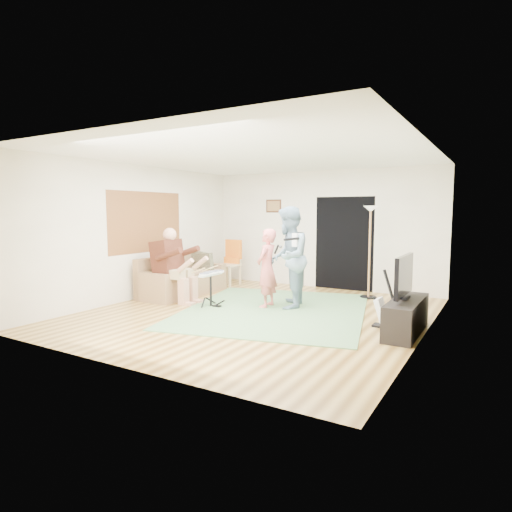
{
  "coord_description": "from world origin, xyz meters",
  "views": [
    {
      "loc": [
        3.69,
        -6.3,
        1.78
      ],
      "look_at": [
        -0.17,
        0.3,
        0.97
      ],
      "focal_mm": 30.0,
      "sensor_mm": 36.0,
      "label": 1
    }
  ],
  "objects_px": {
    "guitarist": "(288,258)",
    "dining_chair": "(229,269)",
    "sofa": "(180,281)",
    "guitar_spare": "(382,310)",
    "singer": "(267,268)",
    "television": "(404,275)",
    "drum_kit": "(211,291)",
    "torchiere_lamp": "(370,235)",
    "tv_cabinet": "(406,317)"
  },
  "relations": [
    {
      "from": "guitarist",
      "to": "dining_chair",
      "type": "distance_m",
      "value": 2.76
    },
    {
      "from": "guitarist",
      "to": "dining_chair",
      "type": "xyz_separation_m",
      "value": [
        -2.28,
        1.46,
        -0.54
      ]
    },
    {
      "from": "singer",
      "to": "tv_cabinet",
      "type": "relative_size",
      "value": 1.04
    },
    {
      "from": "guitar_spare",
      "to": "singer",
      "type": "bearing_deg",
      "value": 172.28
    },
    {
      "from": "sofa",
      "to": "torchiere_lamp",
      "type": "bearing_deg",
      "value": 24.63
    },
    {
      "from": "guitar_spare",
      "to": "dining_chair",
      "type": "bearing_deg",
      "value": 155.0
    },
    {
      "from": "torchiere_lamp",
      "to": "guitarist",
      "type": "bearing_deg",
      "value": -122.21
    },
    {
      "from": "guitarist",
      "to": "television",
      "type": "xyz_separation_m",
      "value": [
        2.17,
        -0.65,
        -0.08
      ]
    },
    {
      "from": "singer",
      "to": "television",
      "type": "height_order",
      "value": "singer"
    },
    {
      "from": "guitar_spare",
      "to": "television",
      "type": "bearing_deg",
      "value": -28.33
    },
    {
      "from": "guitar_spare",
      "to": "sofa",
      "type": "bearing_deg",
      "value": 174.12
    },
    {
      "from": "drum_kit",
      "to": "guitar_spare",
      "type": "height_order",
      "value": "guitar_spare"
    },
    {
      "from": "drum_kit",
      "to": "dining_chair",
      "type": "xyz_separation_m",
      "value": [
        -1.0,
        2.11,
        0.1
      ]
    },
    {
      "from": "guitarist",
      "to": "torchiere_lamp",
      "type": "xyz_separation_m",
      "value": [
        1.03,
        1.64,
        0.36
      ]
    },
    {
      "from": "guitarist",
      "to": "torchiere_lamp",
      "type": "relative_size",
      "value": 0.99
    },
    {
      "from": "singer",
      "to": "guitar_spare",
      "type": "height_order",
      "value": "singer"
    },
    {
      "from": "guitar_spare",
      "to": "dining_chair",
      "type": "relative_size",
      "value": 0.82
    },
    {
      "from": "singer",
      "to": "tv_cabinet",
      "type": "xyz_separation_m",
      "value": [
        2.58,
        -0.48,
        -0.48
      ]
    },
    {
      "from": "sofa",
      "to": "drum_kit",
      "type": "distance_m",
      "value": 1.45
    },
    {
      "from": "drum_kit",
      "to": "guitar_spare",
      "type": "bearing_deg",
      "value": 3.62
    },
    {
      "from": "torchiere_lamp",
      "to": "dining_chair",
      "type": "height_order",
      "value": "torchiere_lamp"
    },
    {
      "from": "torchiere_lamp",
      "to": "television",
      "type": "bearing_deg",
      "value": -63.52
    },
    {
      "from": "television",
      "to": "guitar_spare",
      "type": "bearing_deg",
      "value": 151.67
    },
    {
      "from": "guitarist",
      "to": "tv_cabinet",
      "type": "bearing_deg",
      "value": 55.17
    },
    {
      "from": "television",
      "to": "torchiere_lamp",
      "type": "bearing_deg",
      "value": 116.48
    },
    {
      "from": "sofa",
      "to": "dining_chair",
      "type": "relative_size",
      "value": 1.88
    },
    {
      "from": "torchiere_lamp",
      "to": "television",
      "type": "distance_m",
      "value": 2.59
    },
    {
      "from": "drum_kit",
      "to": "television",
      "type": "height_order",
      "value": "television"
    },
    {
      "from": "drum_kit",
      "to": "television",
      "type": "relative_size",
      "value": 0.67
    },
    {
      "from": "torchiere_lamp",
      "to": "television",
      "type": "xyz_separation_m",
      "value": [
        1.14,
        -2.29,
        -0.44
      ]
    },
    {
      "from": "tv_cabinet",
      "to": "television",
      "type": "distance_m",
      "value": 0.6
    },
    {
      "from": "guitar_spare",
      "to": "guitarist",
      "type": "bearing_deg",
      "value": 165.88
    },
    {
      "from": "sofa",
      "to": "singer",
      "type": "xyz_separation_m",
      "value": [
        2.21,
        -0.16,
        0.45
      ]
    },
    {
      "from": "guitarist",
      "to": "dining_chair",
      "type": "relative_size",
      "value": 1.71
    },
    {
      "from": "dining_chair",
      "to": "television",
      "type": "distance_m",
      "value": 4.94
    },
    {
      "from": "singer",
      "to": "torchiere_lamp",
      "type": "bearing_deg",
      "value": 138.11
    },
    {
      "from": "dining_chair",
      "to": "drum_kit",
      "type": "bearing_deg",
      "value": -60.88
    },
    {
      "from": "sofa",
      "to": "guitar_spare",
      "type": "relative_size",
      "value": 2.28
    },
    {
      "from": "guitarist",
      "to": "torchiere_lamp",
      "type": "distance_m",
      "value": 1.97
    },
    {
      "from": "television",
      "to": "sofa",
      "type": "bearing_deg",
      "value": 172.35
    },
    {
      "from": "torchiere_lamp",
      "to": "television",
      "type": "relative_size",
      "value": 1.88
    },
    {
      "from": "torchiere_lamp",
      "to": "tv_cabinet",
      "type": "height_order",
      "value": "torchiere_lamp"
    },
    {
      "from": "guitarist",
      "to": "guitar_spare",
      "type": "height_order",
      "value": "guitarist"
    },
    {
      "from": "guitarist",
      "to": "television",
      "type": "bearing_deg",
      "value": 54.82
    },
    {
      "from": "guitarist",
      "to": "guitar_spare",
      "type": "bearing_deg",
      "value": 57.22
    },
    {
      "from": "singer",
      "to": "television",
      "type": "relative_size",
      "value": 1.46
    },
    {
      "from": "sofa",
      "to": "tv_cabinet",
      "type": "distance_m",
      "value": 4.83
    },
    {
      "from": "sofa",
      "to": "tv_cabinet",
      "type": "relative_size",
      "value": 1.46
    },
    {
      "from": "guitar_spare",
      "to": "torchiere_lamp",
      "type": "distance_m",
      "value": 2.48
    },
    {
      "from": "drum_kit",
      "to": "singer",
      "type": "relative_size",
      "value": 0.46
    }
  ]
}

